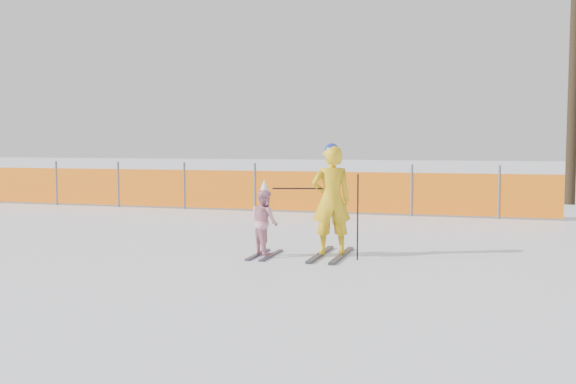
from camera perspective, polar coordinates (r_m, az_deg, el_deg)
name	(u,v)px	position (r m, az deg, el deg)	size (l,w,h in m)	color
ground	(278,262)	(9.53, -0.86, -6.22)	(120.00, 120.00, 0.00)	white
adult	(331,200)	(9.91, 3.87, -0.74)	(0.72, 1.50, 1.75)	black
child	(265,221)	(9.96, -2.10, -2.61)	(0.62, 1.02, 1.19)	black
ski_poles	(335,206)	(9.73, 4.17, -1.26)	(1.34, 0.23, 1.30)	black
safety_fence	(206,189)	(17.08, -7.26, 0.29)	(17.43, 0.06, 1.25)	#595960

